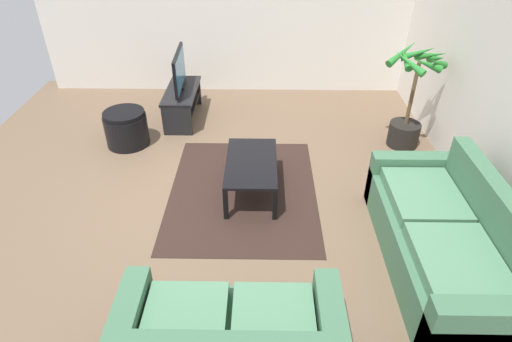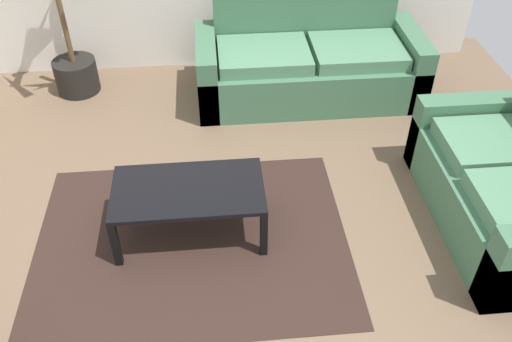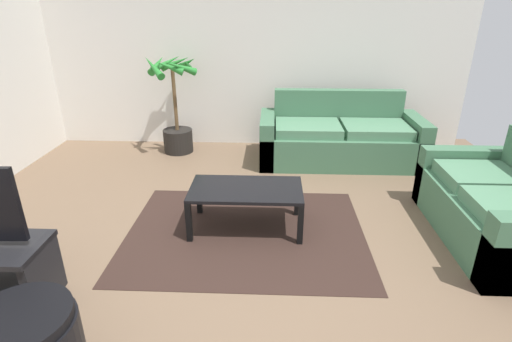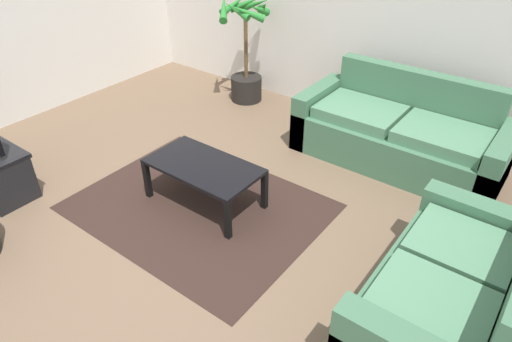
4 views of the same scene
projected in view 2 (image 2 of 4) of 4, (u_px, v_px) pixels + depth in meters
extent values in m
plane|color=brown|center=(190.00, 286.00, 3.56)|extent=(6.60, 6.60, 0.00)
cube|color=#3F6B4C|center=(308.00, 76.00, 5.22)|extent=(2.11, 0.90, 0.42)
cube|color=#3F6B4C|center=(305.00, 16.00, 5.21)|extent=(1.75, 0.16, 0.48)
cube|color=#3F6B4C|center=(207.00, 72.00, 5.09)|extent=(0.18, 0.90, 0.62)
cube|color=#3F6B4C|center=(408.00, 62.00, 5.23)|extent=(0.18, 0.90, 0.62)
cube|color=#4F7F5D|center=(264.00, 55.00, 4.98)|extent=(0.84, 0.66, 0.12)
cube|color=#4F7F5D|center=(357.00, 51.00, 5.04)|extent=(0.84, 0.66, 0.12)
cube|color=#3F6B4C|center=(503.00, 199.00, 3.89)|extent=(0.90, 1.59, 0.42)
cube|color=#3F6B4C|center=(468.00, 131.00, 4.36)|extent=(0.90, 0.18, 0.62)
cube|color=#4F7F5D|center=(488.00, 144.00, 3.95)|extent=(0.66, 0.58, 0.12)
cube|color=black|center=(188.00, 190.00, 3.68)|extent=(1.04, 0.57, 0.03)
cube|color=black|center=(115.00, 244.00, 3.58)|extent=(0.05, 0.05, 0.39)
cube|color=black|center=(264.00, 234.00, 3.65)|extent=(0.05, 0.05, 0.39)
cube|color=black|center=(123.00, 191.00, 3.98)|extent=(0.05, 0.05, 0.39)
cube|color=black|center=(256.00, 183.00, 4.05)|extent=(0.05, 0.05, 0.39)
cube|color=black|center=(192.00, 241.00, 3.86)|extent=(2.20, 1.70, 0.01)
cylinder|color=black|center=(77.00, 76.00, 5.32)|extent=(0.41, 0.41, 0.33)
cylinder|color=brown|center=(63.00, 19.00, 4.94)|extent=(0.05, 0.05, 0.85)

